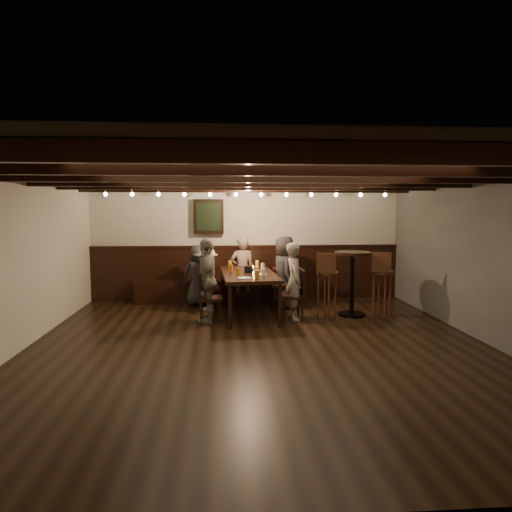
{
  "coord_description": "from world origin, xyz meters",
  "views": [
    {
      "loc": [
        -0.53,
        -6.13,
        1.92
      ],
      "look_at": [
        0.03,
        1.3,
        1.14
      ],
      "focal_mm": 32.0,
      "sensor_mm": 36.0,
      "label": 1
    }
  ],
  "objects": [
    {
      "name": "plate_far",
      "position": [
        0.14,
        1.71,
        0.78
      ],
      "size": [
        0.24,
        0.24,
        0.01
      ],
      "primitive_type": "cylinder",
      "color": "white",
      "rests_on": "dining_table"
    },
    {
      "name": "pint_d",
      "position": [
        0.23,
        2.21,
        0.84
      ],
      "size": [
        0.07,
        0.07,
        0.14
      ],
      "primitive_type": "cylinder",
      "color": "silver",
      "rests_on": "dining_table"
    },
    {
      "name": "chair_left_near",
      "position": [
        -0.8,
        2.4,
        0.27
      ],
      "size": [
        0.43,
        0.43,
        0.89
      ],
      "rotation": [
        0.0,
        0.0,
        -1.51
      ],
      "color": "black",
      "rests_on": "floor"
    },
    {
      "name": "chair_left_far",
      "position": [
        -0.75,
        1.51,
        0.26
      ],
      "size": [
        0.41,
        0.41,
        0.85
      ],
      "rotation": [
        0.0,
        0.0,
        -1.51
      ],
      "color": "black",
      "rests_on": "floor"
    },
    {
      "name": "person_bench_centre",
      "position": [
        -0.12,
        3.04,
        0.67
      ],
      "size": [
        0.51,
        0.35,
        1.34
      ],
      "primitive_type": "imported",
      "rotation": [
        0.0,
        0.0,
        3.2
      ],
      "color": "gray",
      "rests_on": "floor"
    },
    {
      "name": "pint_g",
      "position": [
        0.04,
        1.2,
        0.84
      ],
      "size": [
        0.07,
        0.07,
        0.14
      ],
      "primitive_type": "cylinder",
      "color": "#BF7219",
      "rests_on": "dining_table"
    },
    {
      "name": "chair_right_far",
      "position": [
        0.68,
        1.59,
        0.27
      ],
      "size": [
        0.42,
        0.42,
        0.87
      ],
      "rotation": [
        0.0,
        0.0,
        1.63
      ],
      "color": "black",
      "rests_on": "floor"
    },
    {
      "name": "room",
      "position": [
        -0.29,
        2.21,
        1.07
      ],
      "size": [
        7.0,
        7.0,
        7.0
      ],
      "color": "black",
      "rests_on": "ground"
    },
    {
      "name": "pint_c",
      "position": [
        -0.36,
        2.08,
        0.84
      ],
      "size": [
        0.07,
        0.07,
        0.14
      ],
      "primitive_type": "cylinder",
      "color": "#BF7219",
      "rests_on": "dining_table"
    },
    {
      "name": "person_left_near",
      "position": [
        -0.83,
        2.4,
        0.61
      ],
      "size": [
        0.5,
        0.81,
        1.22
      ],
      "primitive_type": "imported",
      "rotation": [
        0.0,
        0.0,
        -1.51
      ],
      "color": "#AC9891",
      "rests_on": "floor"
    },
    {
      "name": "condiment_caddy",
      "position": [
        -0.06,
        1.95,
        0.83
      ],
      "size": [
        0.15,
        0.1,
        0.12
      ],
      "primitive_type": "cube",
      "color": "black",
      "rests_on": "dining_table"
    },
    {
      "name": "person_right_near",
      "position": [
        0.66,
        2.49,
        0.7
      ],
      "size": [
        0.48,
        0.71,
        1.39
      ],
      "primitive_type": "imported",
      "rotation": [
        0.0,
        0.0,
        1.63
      ],
      "color": "#262629",
      "rests_on": "floor"
    },
    {
      "name": "plate_near",
      "position": [
        -0.17,
        1.29,
        0.78
      ],
      "size": [
        0.24,
        0.24,
        0.01
      ],
      "primitive_type": "cylinder",
      "color": "white",
      "rests_on": "dining_table"
    },
    {
      "name": "pint_e",
      "position": [
        -0.25,
        1.53,
        0.84
      ],
      "size": [
        0.07,
        0.07,
        0.14
      ],
      "primitive_type": "cylinder",
      "color": "#BF7219",
      "rests_on": "dining_table"
    },
    {
      "name": "candle",
      "position": [
        0.04,
        2.3,
        0.8
      ],
      "size": [
        0.05,
        0.05,
        0.05
      ],
      "primitive_type": "cylinder",
      "color": "beige",
      "rests_on": "dining_table"
    },
    {
      "name": "chair_right_near",
      "position": [
        0.63,
        2.49,
        0.29
      ],
      "size": [
        0.46,
        0.46,
        0.95
      ],
      "rotation": [
        0.0,
        0.0,
        1.63
      ],
      "color": "black",
      "rests_on": "floor"
    },
    {
      "name": "person_right_far",
      "position": [
        0.72,
        1.59,
        0.67
      ],
      "size": [
        0.35,
        0.5,
        1.34
      ],
      "primitive_type": "imported",
      "rotation": [
        0.0,
        0.0,
        1.63
      ],
      "color": "gray",
      "rests_on": "floor"
    },
    {
      "name": "pint_f",
      "position": [
        0.17,
        1.46,
        0.84
      ],
      "size": [
        0.07,
        0.07,
        0.14
      ],
      "primitive_type": "cylinder",
      "color": "silver",
      "rests_on": "dining_table"
    },
    {
      "name": "person_bench_right",
      "position": [
        0.79,
        2.95,
        0.64
      ],
      "size": [
        0.65,
        0.52,
        1.28
      ],
      "primitive_type": "imported",
      "rotation": [
        0.0,
        0.0,
        3.2
      ],
      "color": "#4F1B1C",
      "rests_on": "floor"
    },
    {
      "name": "pint_b",
      "position": [
        0.15,
        2.66,
        0.84
      ],
      "size": [
        0.07,
        0.07,
        0.14
      ],
      "primitive_type": "cylinder",
      "color": "#BF7219",
      "rests_on": "dining_table"
    },
    {
      "name": "pint_a",
      "position": [
        -0.38,
        2.68,
        0.84
      ],
      "size": [
        0.07,
        0.07,
        0.14
      ],
      "primitive_type": "cylinder",
      "color": "#BF7219",
      "rests_on": "dining_table"
    },
    {
      "name": "high_top_table",
      "position": [
        1.79,
        1.77,
        0.76
      ],
      "size": [
        0.65,
        0.65,
        1.15
      ],
      "color": "black",
      "rests_on": "floor"
    },
    {
      "name": "bar_stool_left",
      "position": [
        1.29,
        1.57,
        0.43
      ],
      "size": [
        0.4,
        0.42,
        1.17
      ],
      "rotation": [
        0.0,
        0.0,
        -0.35
      ],
      "color": "#3C2013",
      "rests_on": "floor"
    },
    {
      "name": "person_bench_left",
      "position": [
        -1.01,
        2.84,
        0.6
      ],
      "size": [
        0.61,
        0.41,
        1.2
      ],
      "primitive_type": "imported",
      "rotation": [
        0.0,
        0.0,
        3.2
      ],
      "color": "#2B2B2E",
      "rests_on": "floor"
    },
    {
      "name": "bar_stool_right",
      "position": [
        2.29,
        1.62,
        0.43
      ],
      "size": [
        0.42,
        0.43,
        1.17
      ],
      "rotation": [
        0.0,
        0.0,
        -0.48
      ],
      "color": "#3C2013",
      "rests_on": "floor"
    },
    {
      "name": "person_left_far",
      "position": [
        -0.78,
        1.5,
        0.72
      ],
      "size": [
        0.4,
        0.86,
        1.43
      ],
      "primitive_type": "imported",
      "rotation": [
        0.0,
        0.0,
        -1.51
      ],
      "color": "gray",
      "rests_on": "floor"
    },
    {
      "name": "dining_table",
      "position": [
        -0.06,
        2.0,
        0.71
      ],
      "size": [
        1.04,
        2.11,
        0.77
      ],
      "rotation": [
        0.0,
        0.0,
        0.06
      ],
      "color": "black",
      "rests_on": "floor"
    }
  ]
}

